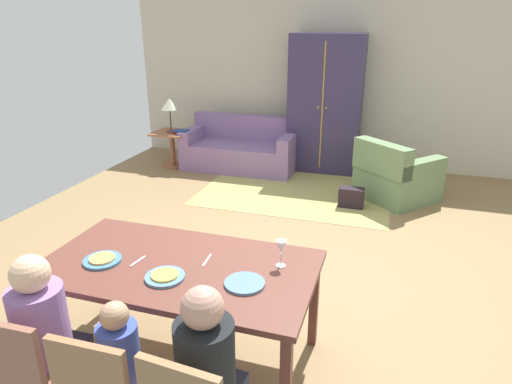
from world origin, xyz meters
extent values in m
cube|color=olive|center=(0.00, 0.47, -0.01)|extent=(6.81, 6.15, 0.02)
cube|color=beige|center=(0.00, 3.60, 1.35)|extent=(6.81, 0.10, 2.70)
cube|color=brown|center=(-0.27, -1.47, 0.74)|extent=(1.81, 0.97, 0.04)
cube|color=brown|center=(-1.11, -1.89, 0.36)|extent=(0.06, 0.06, 0.72)
cube|color=brown|center=(-1.11, -1.04, 0.36)|extent=(0.06, 0.06, 0.72)
cube|color=brown|center=(0.58, -1.04, 0.36)|extent=(0.06, 0.06, 0.72)
cylinder|color=teal|center=(-0.77, -1.59, 0.77)|extent=(0.25, 0.25, 0.02)
cylinder|color=#E0914C|center=(-0.77, -1.59, 0.78)|extent=(0.17, 0.17, 0.01)
cylinder|color=#5780A5|center=(-0.27, -1.65, 0.77)|extent=(0.25, 0.25, 0.02)
cylinder|color=gold|center=(-0.27, -1.65, 0.78)|extent=(0.17, 0.17, 0.01)
cylinder|color=slate|center=(0.23, -1.57, 0.77)|extent=(0.25, 0.25, 0.02)
cylinder|color=silver|center=(0.38, -1.29, 0.76)|extent=(0.06, 0.06, 0.01)
cylinder|color=silver|center=(0.38, -1.29, 0.81)|extent=(0.01, 0.01, 0.09)
cone|color=silver|center=(0.38, -1.29, 0.90)|extent=(0.07, 0.07, 0.09)
cube|color=silver|center=(-0.54, -1.52, 0.76)|extent=(0.04, 0.15, 0.01)
cube|color=silver|center=(-0.10, -1.37, 0.76)|extent=(0.02, 0.17, 0.01)
cube|color=brown|center=(-0.77, -2.23, 0.43)|extent=(0.43, 0.43, 0.04)
cube|color=brown|center=(-0.76, -2.42, 0.66)|extent=(0.42, 0.05, 0.42)
cube|color=brown|center=(-0.59, -2.04, 0.21)|extent=(0.04, 0.04, 0.41)
cube|color=brown|center=(-0.95, -2.06, 0.21)|extent=(0.04, 0.04, 0.41)
cube|color=#302F43|center=(-0.77, -2.09, 0.23)|extent=(0.27, 0.35, 0.45)
cylinder|color=#8E68AC|center=(-0.77, -2.17, 0.68)|extent=(0.30, 0.30, 0.46)
sphere|color=beige|center=(-0.77, -2.17, 1.00)|extent=(0.21, 0.21, 0.21)
cube|color=#926642|center=(-0.26, -2.42, 0.66)|extent=(0.42, 0.05, 0.42)
cylinder|color=#374DB1|center=(-0.27, -2.17, 0.62)|extent=(0.22, 0.22, 0.33)
sphere|color=tan|center=(-0.27, -2.17, 0.85)|extent=(0.15, 0.15, 0.15)
cylinder|color=black|center=(0.23, -2.17, 0.68)|extent=(0.30, 0.30, 0.46)
sphere|color=tan|center=(0.23, -2.17, 1.00)|extent=(0.21, 0.21, 0.21)
cube|color=tan|center=(-0.24, 2.00, 0.00)|extent=(2.60, 1.80, 0.01)
cube|color=#846498|center=(-1.35, 2.80, 0.21)|extent=(1.80, 0.84, 0.42)
cube|color=#846498|center=(-1.35, 3.14, 0.62)|extent=(1.80, 0.20, 0.40)
cube|color=#846498|center=(-2.15, 2.80, 0.52)|extent=(0.18, 0.84, 0.20)
cube|color=#846498|center=(-0.54, 2.80, 0.52)|extent=(0.18, 0.84, 0.20)
cube|color=#688459|center=(1.11, 2.20, 0.21)|extent=(1.19, 1.19, 0.42)
cube|color=#688459|center=(0.89, 1.95, 0.62)|extent=(0.77, 0.71, 0.40)
cube|color=#688459|center=(1.36, 1.98, 0.52)|extent=(0.69, 0.75, 0.20)
cube|color=#688459|center=(0.86, 2.42, 0.52)|extent=(0.69, 0.75, 0.20)
cube|color=#362C50|center=(-0.07, 3.21, 1.05)|extent=(1.10, 0.56, 2.10)
cube|color=gold|center=(-0.07, 2.92, 1.05)|extent=(0.02, 0.01, 1.89)
sphere|color=gold|center=(-0.13, 2.92, 1.05)|extent=(0.04, 0.04, 0.04)
sphere|color=gold|center=(-0.01, 2.92, 1.05)|extent=(0.04, 0.04, 0.04)
cube|color=#975B3E|center=(-2.46, 2.60, 0.56)|extent=(0.56, 0.56, 0.03)
cylinder|color=#975B3E|center=(-2.46, 2.60, 0.27)|extent=(0.08, 0.08, 0.55)
cylinder|color=#975B3E|center=(-2.46, 2.60, 0.01)|extent=(0.36, 0.36, 0.03)
cylinder|color=#4B3534|center=(-2.46, 2.60, 0.59)|extent=(0.16, 0.16, 0.02)
cylinder|color=#4B3534|center=(-2.46, 2.60, 0.77)|extent=(0.02, 0.02, 0.34)
cone|color=beige|center=(-2.46, 2.60, 1.03)|extent=(0.26, 0.26, 0.18)
cube|color=maroon|center=(-2.31, 2.57, 0.59)|extent=(0.22, 0.16, 0.03)
cube|color=navy|center=(-2.25, 2.54, 0.62)|extent=(0.22, 0.16, 0.03)
cube|color=black|center=(0.56, 1.70, 0.13)|extent=(0.32, 0.16, 0.26)
camera|label=1|loc=(1.00, -3.77, 2.26)|focal=31.30mm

